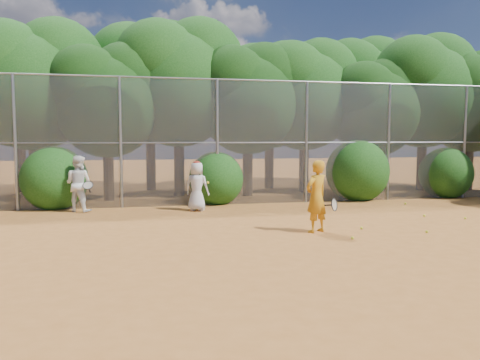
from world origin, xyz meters
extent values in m
plane|color=#A65F25|center=(0.00, 0.00, 0.00)|extent=(80.00, 80.00, 0.00)
cylinder|color=gray|center=(-7.00, 6.00, 2.00)|extent=(0.09, 0.09, 4.00)
cylinder|color=gray|center=(-4.00, 6.00, 2.00)|extent=(0.09, 0.09, 4.00)
cylinder|color=gray|center=(-1.00, 6.00, 2.00)|extent=(0.09, 0.09, 4.00)
cylinder|color=gray|center=(2.00, 6.00, 2.00)|extent=(0.09, 0.09, 4.00)
cylinder|color=gray|center=(5.00, 6.00, 2.00)|extent=(0.09, 0.09, 4.00)
cylinder|color=gray|center=(8.00, 6.00, 2.00)|extent=(0.09, 0.09, 4.00)
cylinder|color=gray|center=(0.00, 6.00, 4.00)|extent=(20.00, 0.05, 0.05)
cylinder|color=gray|center=(0.00, 6.00, 2.00)|extent=(20.00, 0.04, 0.04)
cube|color=slate|center=(0.00, 6.00, 2.00)|extent=(20.00, 0.02, 4.00)
cylinder|color=black|center=(-7.00, 8.50, 1.26)|extent=(0.38, 0.38, 2.52)
sphere|color=#154411|center=(-7.00, 8.50, 3.73)|extent=(4.03, 4.03, 4.03)
sphere|color=#154411|center=(-6.19, 8.90, 4.74)|extent=(3.23, 3.23, 3.23)
sphere|color=#154411|center=(-7.71, 8.20, 4.54)|extent=(3.02, 3.02, 3.02)
cylinder|color=black|center=(-4.50, 7.80, 1.08)|extent=(0.36, 0.36, 2.17)
sphere|color=black|center=(-4.50, 7.80, 3.21)|extent=(3.47, 3.47, 3.47)
sphere|color=black|center=(-3.81, 8.15, 4.08)|extent=(2.78, 2.78, 2.78)
sphere|color=black|center=(-5.11, 7.54, 3.91)|extent=(2.60, 2.60, 2.60)
cylinder|color=black|center=(-2.00, 8.80, 1.33)|extent=(0.39, 0.39, 2.66)
sphere|color=#154411|center=(-2.00, 8.80, 3.94)|extent=(4.26, 4.26, 4.26)
sphere|color=#154411|center=(-1.15, 9.23, 5.00)|extent=(3.40, 3.40, 3.40)
sphere|color=#154411|center=(-2.74, 8.48, 4.79)|extent=(3.19, 3.19, 3.19)
cylinder|color=black|center=(0.50, 8.20, 1.14)|extent=(0.37, 0.37, 2.27)
sphere|color=black|center=(0.50, 8.20, 3.37)|extent=(3.64, 3.64, 3.64)
sphere|color=black|center=(1.23, 8.56, 4.28)|extent=(2.91, 2.91, 2.91)
sphere|color=black|center=(-0.14, 7.93, 4.10)|extent=(2.73, 2.73, 2.73)
cylinder|color=black|center=(3.00, 9.00, 1.22)|extent=(0.38, 0.38, 2.45)
sphere|color=#154411|center=(3.00, 9.00, 3.63)|extent=(3.92, 3.92, 3.92)
sphere|color=#154411|center=(3.78, 9.39, 4.61)|extent=(3.14, 3.14, 3.14)
sphere|color=#154411|center=(2.31, 8.71, 4.41)|extent=(2.94, 2.94, 2.94)
cylinder|color=black|center=(5.50, 8.00, 1.05)|extent=(0.36, 0.36, 2.10)
sphere|color=black|center=(5.50, 8.00, 3.11)|extent=(3.36, 3.36, 3.36)
sphere|color=black|center=(6.17, 8.34, 3.95)|extent=(2.69, 2.69, 2.69)
sphere|color=black|center=(4.91, 7.75, 3.78)|extent=(2.52, 2.52, 2.52)
cylinder|color=black|center=(8.00, 8.60, 1.29)|extent=(0.39, 0.39, 2.59)
sphere|color=#154411|center=(8.00, 8.60, 3.83)|extent=(4.14, 4.14, 4.14)
sphere|color=#154411|center=(8.83, 9.01, 4.87)|extent=(3.32, 3.32, 3.32)
sphere|color=#154411|center=(7.27, 8.29, 4.66)|extent=(3.11, 3.11, 3.11)
cylinder|color=black|center=(10.00, 8.30, 1.15)|extent=(0.37, 0.37, 2.31)
sphere|color=black|center=(10.00, 8.30, 3.42)|extent=(3.70, 3.70, 3.70)
sphere|color=black|center=(9.35, 8.02, 4.16)|extent=(2.77, 2.77, 2.77)
cylinder|color=black|center=(-8.00, 10.80, 1.31)|extent=(0.39, 0.39, 2.62)
sphere|color=#154411|center=(-8.00, 10.80, 3.88)|extent=(4.20, 4.20, 4.20)
sphere|color=#154411|center=(-7.16, 11.22, 4.94)|extent=(3.36, 3.36, 3.36)
cylinder|color=black|center=(-3.00, 11.00, 1.40)|extent=(0.40, 0.40, 2.80)
sphere|color=#154411|center=(-3.00, 11.00, 4.14)|extent=(4.48, 4.48, 4.48)
sphere|color=#154411|center=(-2.10, 11.45, 5.26)|extent=(3.58, 3.58, 3.58)
sphere|color=#154411|center=(-3.78, 10.66, 5.04)|extent=(3.36, 3.36, 3.36)
cylinder|color=black|center=(2.00, 10.60, 1.26)|extent=(0.38, 0.38, 2.52)
sphere|color=#154411|center=(2.00, 10.60, 3.73)|extent=(4.03, 4.03, 4.03)
sphere|color=#154411|center=(2.81, 11.00, 4.74)|extent=(3.23, 3.23, 3.23)
sphere|color=#154411|center=(1.29, 10.30, 4.54)|extent=(3.02, 3.02, 3.02)
cylinder|color=black|center=(6.50, 11.20, 1.36)|extent=(0.40, 0.40, 2.73)
sphere|color=#154411|center=(6.50, 11.20, 4.04)|extent=(4.37, 4.37, 4.37)
sphere|color=#154411|center=(7.37, 11.64, 5.13)|extent=(3.49, 3.49, 3.49)
sphere|color=#154411|center=(5.74, 10.87, 4.91)|extent=(3.28, 3.28, 3.28)
sphere|color=#154411|center=(-6.00, 6.30, 1.00)|extent=(2.00, 2.00, 2.00)
sphere|color=#154411|center=(-1.00, 6.30, 0.90)|extent=(1.80, 1.80, 1.80)
sphere|color=#154411|center=(4.00, 6.30, 1.10)|extent=(2.20, 2.20, 2.20)
sphere|color=#154411|center=(7.50, 6.30, 0.95)|extent=(1.90, 1.90, 1.90)
imported|color=orange|center=(0.47, 1.10, 0.82)|extent=(0.71, 0.62, 1.64)
torus|color=black|center=(0.82, 0.90, 0.65)|extent=(0.27, 0.26, 0.30)
cylinder|color=black|center=(0.67, 1.06, 0.62)|extent=(0.22, 0.23, 0.07)
imported|color=silver|center=(-1.80, 4.86, 0.73)|extent=(0.84, 0.74, 1.45)
ellipsoid|color=#AD2718|center=(-1.80, 4.86, 1.41)|extent=(0.22, 0.22, 0.13)
sphere|color=yellow|center=(-1.50, 4.66, 0.85)|extent=(0.07, 0.07, 0.07)
imported|color=white|center=(-5.20, 5.40, 0.82)|extent=(0.98, 0.89, 1.64)
torus|color=black|center=(-4.90, 5.10, 0.80)|extent=(0.33, 0.25, 0.24)
cylinder|color=black|center=(-4.88, 5.26, 0.65)|extent=(0.06, 0.23, 0.21)
sphere|color=yellow|center=(0.94, 0.21, 0.03)|extent=(0.07, 0.07, 0.07)
sphere|color=yellow|center=(4.13, 2.47, 0.03)|extent=(0.07, 0.07, 0.07)
sphere|color=yellow|center=(2.88, 0.48, 0.03)|extent=(0.07, 0.07, 0.07)
sphere|color=yellow|center=(4.96, 1.90, 0.03)|extent=(0.07, 0.07, 0.07)
sphere|color=yellow|center=(1.64, 1.19, 0.03)|extent=(0.07, 0.07, 0.07)
sphere|color=yellow|center=(4.96, 4.76, 0.03)|extent=(0.07, 0.07, 0.07)
camera|label=1|loc=(-3.39, -8.80, 2.11)|focal=35.00mm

